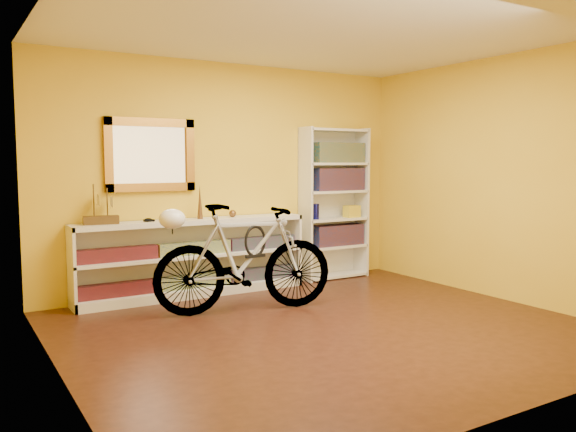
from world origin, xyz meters
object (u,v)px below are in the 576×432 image
bicycle (245,258)px  helmet (172,219)px  console_unit (194,258)px  bookcase (334,203)px

bicycle → helmet: 0.81m
bicycle → console_unit: bearing=22.6°
bicycle → helmet: bicycle is taller
console_unit → bookcase: (1.91, 0.03, 0.52)m
console_unit → bicycle: bicycle is taller
bookcase → bicycle: bearing=-152.0°
bookcase → helmet: 2.55m
console_unit → bicycle: size_ratio=1.42×
console_unit → bookcase: bearing=0.7°
console_unit → bicycle: 0.92m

